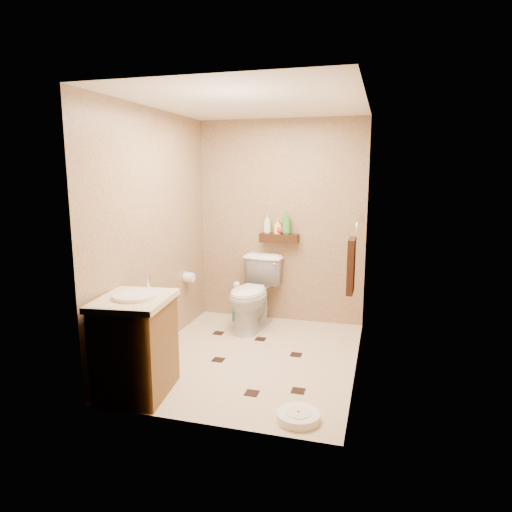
% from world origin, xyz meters
% --- Properties ---
extents(ground, '(2.50, 2.50, 0.00)m').
position_xyz_m(ground, '(0.00, 0.00, 0.00)').
color(ground, beige).
rests_on(ground, ground).
extents(wall_back, '(2.00, 0.04, 2.40)m').
position_xyz_m(wall_back, '(0.00, 1.25, 1.20)').
color(wall_back, '#A1845C').
rests_on(wall_back, ground).
extents(wall_front, '(2.00, 0.04, 2.40)m').
position_xyz_m(wall_front, '(0.00, -1.25, 1.20)').
color(wall_front, '#A1845C').
rests_on(wall_front, ground).
extents(wall_left, '(0.04, 2.50, 2.40)m').
position_xyz_m(wall_left, '(-1.00, 0.00, 1.20)').
color(wall_left, '#A1845C').
rests_on(wall_left, ground).
extents(wall_right, '(0.04, 2.50, 2.40)m').
position_xyz_m(wall_right, '(1.00, 0.00, 1.20)').
color(wall_right, '#A1845C').
rests_on(wall_right, ground).
extents(ceiling, '(2.00, 2.50, 0.02)m').
position_xyz_m(ceiling, '(0.00, 0.00, 2.40)').
color(ceiling, white).
rests_on(ceiling, wall_back).
extents(wall_shelf, '(0.46, 0.14, 0.10)m').
position_xyz_m(wall_shelf, '(0.00, 1.17, 1.02)').
color(wall_shelf, '#361D0E').
rests_on(wall_shelf, wall_back).
extents(floor_accents, '(1.23, 1.36, 0.01)m').
position_xyz_m(floor_accents, '(0.05, -0.04, 0.00)').
color(floor_accents, black).
rests_on(floor_accents, ground).
extents(toilet, '(0.55, 0.86, 0.82)m').
position_xyz_m(toilet, '(-0.23, 0.83, 0.41)').
color(toilet, white).
rests_on(toilet, ground).
extents(vanity, '(0.62, 0.73, 0.94)m').
position_xyz_m(vanity, '(-0.70, -0.95, 0.42)').
color(vanity, brown).
rests_on(vanity, ground).
extents(bathroom_scale, '(0.39, 0.39, 0.06)m').
position_xyz_m(bathroom_scale, '(0.65, -1.01, 0.03)').
color(bathroom_scale, white).
rests_on(bathroom_scale, ground).
extents(toilet_brush, '(0.11, 0.11, 0.49)m').
position_xyz_m(toilet_brush, '(-0.49, 1.03, 0.17)').
color(toilet_brush, '#1B6C68').
rests_on(toilet_brush, ground).
extents(towel_ring, '(0.12, 0.30, 0.76)m').
position_xyz_m(towel_ring, '(0.91, 0.25, 0.95)').
color(towel_ring, silver).
rests_on(towel_ring, wall_right).
extents(toilet_paper, '(0.12, 0.11, 0.12)m').
position_xyz_m(toilet_paper, '(-0.94, 0.65, 0.60)').
color(toilet_paper, white).
rests_on(toilet_paper, wall_left).
extents(bottle_a, '(0.11, 0.11, 0.23)m').
position_xyz_m(bottle_a, '(-0.14, 1.17, 1.19)').
color(bottle_a, silver).
rests_on(bottle_a, wall_shelf).
extents(bottle_b, '(0.09, 0.09, 0.17)m').
position_xyz_m(bottle_b, '(-0.02, 1.17, 1.16)').
color(bottle_b, '#ECFF35').
rests_on(bottle_b, wall_shelf).
extents(bottle_c, '(0.12, 0.12, 0.14)m').
position_xyz_m(bottle_c, '(0.01, 1.17, 1.14)').
color(bottle_c, '#BE163B').
rests_on(bottle_c, wall_shelf).
extents(bottle_d, '(0.11, 0.11, 0.27)m').
position_xyz_m(bottle_d, '(0.09, 1.17, 1.20)').
color(bottle_d, green).
rests_on(bottle_d, wall_shelf).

